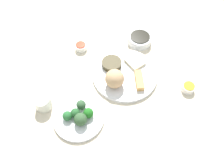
# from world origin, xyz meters

# --- Properties ---
(tabletop) EXTENTS (2.20, 2.20, 0.02)m
(tabletop) POSITION_xyz_m (0.00, 0.00, 0.01)
(tabletop) COLOR beige
(tabletop) RESTS_ON ground
(main_plate) EXTENTS (0.29, 0.29, 0.02)m
(main_plate) POSITION_xyz_m (0.04, 0.03, 0.03)
(main_plate) COLOR white
(main_plate) RESTS_ON tabletop
(rice_scoop) EXTENTS (0.08, 0.08, 0.08)m
(rice_scoop) POSITION_xyz_m (-0.03, 0.02, 0.08)
(rice_scoop) COLOR tan
(rice_scoop) RESTS_ON main_plate
(spring_roll) EXTENTS (0.09, 0.09, 0.02)m
(spring_roll) POSITION_xyz_m (0.05, -0.04, 0.05)
(spring_roll) COLOR #DB9E52
(spring_roll) RESTS_ON main_plate
(crab_rangoon_wonton) EXTENTS (0.08, 0.09, 0.01)m
(crab_rangoon_wonton) POSITION_xyz_m (0.12, 0.04, 0.04)
(crab_rangoon_wonton) COLOR beige
(crab_rangoon_wonton) RESTS_ON main_plate
(stir_fry_heap) EXTENTS (0.09, 0.09, 0.02)m
(stir_fry_heap) POSITION_xyz_m (0.04, 0.10, 0.05)
(stir_fry_heap) COLOR #3E341C
(stir_fry_heap) RESTS_ON main_plate
(broccoli_plate) EXTENTS (0.20, 0.20, 0.01)m
(broccoli_plate) POSITION_xyz_m (-0.24, 0.02, 0.03)
(broccoli_plate) COLOR white
(broccoli_plate) RESTS_ON tabletop
(broccoli_floret_0) EXTENTS (0.05, 0.05, 0.05)m
(broccoli_floret_0) POSITION_xyz_m (-0.25, 0.00, 0.06)
(broccoli_floret_0) COLOR #365834
(broccoli_floret_0) RESTS_ON broccoli_plate
(broccoli_floret_1) EXTENTS (0.04, 0.04, 0.04)m
(broccoli_floret_1) POSITION_xyz_m (-0.27, 0.05, 0.05)
(broccoli_floret_1) COLOR #286731
(broccoli_floret_1) RESTS_ON broccoli_plate
(broccoli_floret_2) EXTENTS (0.04, 0.04, 0.04)m
(broccoli_floret_2) POSITION_xyz_m (-0.21, -0.00, 0.05)
(broccoli_floret_2) COLOR #1F6B1E
(broccoli_floret_2) RESTS_ON broccoli_plate
(broccoli_floret_3) EXTENTS (0.04, 0.04, 0.04)m
(broccoli_floret_3) POSITION_xyz_m (-0.24, 0.04, 0.05)
(broccoli_floret_3) COLOR #285C2E
(broccoli_floret_3) RESTS_ON broccoli_plate
(broccoli_floret_4) EXTENTS (0.04, 0.04, 0.04)m
(broccoli_floret_4) POSITION_xyz_m (-0.20, 0.05, 0.05)
(broccoli_floret_4) COLOR #365937
(broccoli_floret_4) RESTS_ON broccoli_plate
(soy_sauce_bowl) EXTENTS (0.11, 0.11, 0.04)m
(soy_sauce_bowl) POSITION_xyz_m (0.24, 0.11, 0.04)
(soy_sauce_bowl) COLOR white
(soy_sauce_bowl) RESTS_ON tabletop
(soy_sauce_bowl_liquid) EXTENTS (0.09, 0.09, 0.00)m
(soy_sauce_bowl_liquid) POSITION_xyz_m (0.24, 0.11, 0.06)
(soy_sauce_bowl_liquid) COLOR black
(soy_sauce_bowl_liquid) RESTS_ON soy_sauce_bowl
(sauce_ramekin_hot_mustard) EXTENTS (0.06, 0.06, 0.03)m
(sauce_ramekin_hot_mustard) POSITION_xyz_m (0.17, -0.21, 0.03)
(sauce_ramekin_hot_mustard) COLOR white
(sauce_ramekin_hot_mustard) RESTS_ON tabletop
(sauce_ramekin_hot_mustard_liquid) EXTENTS (0.05, 0.05, 0.00)m
(sauce_ramekin_hot_mustard_liquid) POSITION_xyz_m (0.17, -0.21, 0.05)
(sauce_ramekin_hot_mustard_liquid) COLOR gold
(sauce_ramekin_hot_mustard_liquid) RESTS_ON sauce_ramekin_hot_mustard
(sauce_ramekin_sweet_and_sour) EXTENTS (0.06, 0.06, 0.03)m
(sauce_ramekin_sweet_and_sour) POSITION_xyz_m (0.02, 0.29, 0.03)
(sauce_ramekin_sweet_and_sour) COLOR white
(sauce_ramekin_sweet_and_sour) RESTS_ON tabletop
(sauce_ramekin_sweet_and_sour_liquid) EXTENTS (0.05, 0.05, 0.00)m
(sauce_ramekin_sweet_and_sour_liquid) POSITION_xyz_m (0.02, 0.29, 0.05)
(sauce_ramekin_sweet_and_sour_liquid) COLOR red
(sauce_ramekin_sweet_and_sour_liquid) RESTS_ON sauce_ramekin_sweet_and_sour
(teacup) EXTENTS (0.06, 0.06, 0.06)m
(teacup) POSITION_xyz_m (-0.30, 0.17, 0.05)
(teacup) COLOR white
(teacup) RESTS_ON tabletop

